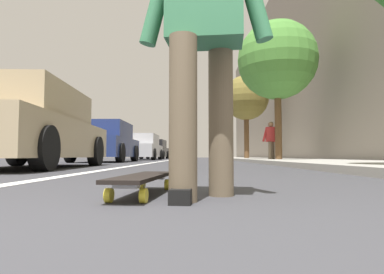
# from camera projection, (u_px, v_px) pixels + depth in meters

# --- Properties ---
(ground_plane) EXTENTS (80.00, 80.00, 0.00)m
(ground_plane) POSITION_uv_depth(u_px,v_px,m) (190.00, 163.00, 10.50)
(ground_plane) COLOR #38383D
(lane_stripe_white) EXTENTS (52.00, 0.16, 0.01)m
(lane_stripe_white) POSITION_uv_depth(u_px,v_px,m) (174.00, 160.00, 20.50)
(lane_stripe_white) COLOR silver
(lane_stripe_white) RESTS_ON ground
(sidewalk_curb) EXTENTS (52.00, 3.20, 0.11)m
(sidewalk_curb) POSITION_uv_depth(u_px,v_px,m) (256.00, 159.00, 18.43)
(sidewalk_curb) COLOR #9E9B93
(sidewalk_curb) RESTS_ON ground
(building_facade) EXTENTS (40.00, 1.20, 11.59)m
(building_facade) POSITION_uv_depth(u_px,v_px,m) (279.00, 77.00, 22.73)
(building_facade) COLOR slate
(building_facade) RESTS_ON ground
(skateboard) EXTENTS (0.86, 0.28, 0.11)m
(skateboard) POSITION_uv_depth(u_px,v_px,m) (143.00, 179.00, 1.82)
(skateboard) COLOR yellow
(skateboard) RESTS_ON ground
(skater_person) EXTENTS (0.45, 0.72, 1.64)m
(skater_person) POSITION_uv_depth(u_px,v_px,m) (204.00, 22.00, 1.72)
(skater_person) COLOR brown
(skater_person) RESTS_ON ground
(parked_car_near) EXTENTS (4.60, 2.17, 1.50)m
(parked_car_near) POSITION_uv_depth(u_px,v_px,m) (27.00, 129.00, 6.00)
(parked_car_near) COLOR tan
(parked_car_near) RESTS_ON ground
(parked_car_mid) EXTENTS (4.08, 1.93, 1.49)m
(parked_car_mid) POSITION_uv_depth(u_px,v_px,m) (106.00, 143.00, 12.15)
(parked_car_mid) COLOR navy
(parked_car_mid) RESTS_ON ground
(parked_car_far) EXTENTS (4.44, 1.99, 1.48)m
(parked_car_far) POSITION_uv_depth(u_px,v_px,m) (142.00, 148.00, 18.70)
(parked_car_far) COLOR #B7B7BC
(parked_car_far) RESTS_ON ground
(parked_car_end) EXTENTS (4.26, 1.97, 1.48)m
(parked_car_end) POSITION_uv_depth(u_px,v_px,m) (155.00, 150.00, 25.22)
(parked_car_end) COLOR black
(parked_car_end) RESTS_ON ground
(traffic_light) EXTENTS (0.33, 0.28, 4.54)m
(traffic_light) POSITION_uv_depth(u_px,v_px,m) (174.00, 121.00, 26.22)
(traffic_light) COLOR #2D2D2D
(traffic_light) RESTS_ON ground
(street_tree_mid) EXTENTS (2.94, 2.94, 5.27)m
(street_tree_mid) POSITION_uv_depth(u_px,v_px,m) (277.00, 60.00, 11.99)
(street_tree_mid) COLOR brown
(street_tree_mid) RESTS_ON ground
(street_tree_far) EXTENTS (2.73, 2.73, 5.13)m
(street_tree_far) POSITION_uv_depth(u_px,v_px,m) (246.00, 98.00, 19.50)
(street_tree_far) COLOR brown
(street_tree_far) RESTS_ON ground
(pedestrian_distant) EXTENTS (0.43, 0.67, 1.52)m
(pedestrian_distant) POSITION_uv_depth(u_px,v_px,m) (271.00, 139.00, 12.13)
(pedestrian_distant) COLOR brown
(pedestrian_distant) RESTS_ON ground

